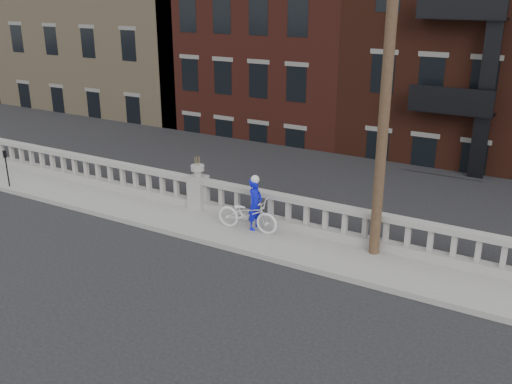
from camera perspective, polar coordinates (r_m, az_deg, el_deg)
ground at (r=16.41m, az=-13.90°, el=-6.27°), size 120.00×120.00×0.00m
sidewalk at (r=18.42m, az=-7.46°, el=-2.67°), size 32.00×2.20×0.15m
balustrade at (r=18.92m, az=-5.78°, el=-0.16°), size 28.00×0.34×1.03m
planter_pedestal at (r=18.86m, az=-5.79°, el=0.39°), size 0.55×0.55×1.76m
lower_level at (r=35.14m, az=14.00°, el=11.86°), size 80.00×44.00×20.80m
utility_pole at (r=14.73m, az=13.05°, el=12.24°), size 1.60×0.28×10.00m
parking_meter_c at (r=22.70m, az=-23.70°, el=2.56°), size 0.10×0.09×1.36m
bicycle at (r=17.05m, az=-0.86°, el=-2.23°), size 2.00×0.84×1.02m
cyclist at (r=17.06m, az=-0.09°, el=-1.20°), size 0.38×0.58×1.59m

